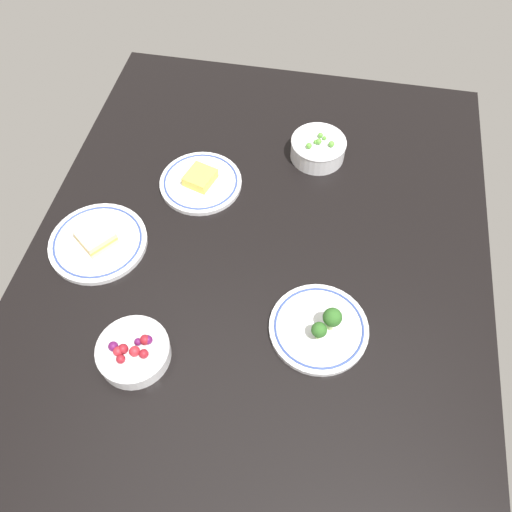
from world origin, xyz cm
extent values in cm
cube|color=black|center=(0.00, 0.00, 2.00)|extent=(139.00, 104.59, 4.00)
cylinder|color=silver|center=(14.44, 15.91, 4.59)|extent=(20.63, 20.63, 1.18)
torus|color=#33478C|center=(14.44, 15.91, 5.18)|extent=(18.65, 18.65, 0.50)
cylinder|color=#9EBC72|center=(16.70, 15.91, 6.17)|extent=(1.13, 1.13, 1.99)
sphere|color=#2D6023|center=(16.70, 15.91, 8.38)|extent=(3.23, 3.23, 3.23)
cylinder|color=#9EBC72|center=(14.11, 18.13, 6.68)|extent=(1.38, 1.38, 2.99)
sphere|color=#2D6023|center=(14.11, 18.13, 9.65)|extent=(3.94, 3.94, 3.94)
cylinder|color=silver|center=(27.07, -19.63, 5.78)|extent=(14.46, 14.46, 3.57)
torus|color=silver|center=(27.07, -19.63, 7.57)|extent=(14.68, 14.68, 0.80)
sphere|color=maroon|center=(25.24, -17.37, 8.63)|extent=(2.12, 2.12, 2.12)
sphere|color=#B2232D|center=(27.94, -18.62, 8.64)|extent=(2.14, 2.14, 2.14)
sphere|color=maroon|center=(28.07, -16.75, 8.51)|extent=(1.89, 1.89, 1.89)
sphere|color=maroon|center=(29.92, -20.79, 8.47)|extent=(1.81, 1.81, 1.81)
sphere|color=#59144C|center=(25.11, -16.85, 8.51)|extent=(1.88, 1.88, 1.88)
sphere|color=#59144C|center=(27.70, -23.06, 8.57)|extent=(2.00, 2.00, 2.00)
sphere|color=maroon|center=(27.89, -20.98, 8.61)|extent=(2.09, 2.09, 2.09)
sphere|color=#59144C|center=(25.80, -18.70, 8.34)|extent=(1.55, 1.55, 1.55)
sphere|color=#B2232D|center=(28.52, -21.79, 8.55)|extent=(1.97, 1.97, 1.97)
cylinder|color=silver|center=(-35.35, 9.60, 6.54)|extent=(13.96, 13.96, 5.08)
torus|color=silver|center=(-35.35, 9.60, 9.08)|extent=(14.21, 14.21, 0.80)
sphere|color=#599E38|center=(-34.70, 9.58, 9.84)|extent=(1.51, 1.51, 1.51)
sphere|color=#599E38|center=(-34.33, 12.84, 9.85)|extent=(1.54, 1.54, 1.54)
sphere|color=#599E38|center=(-37.12, 9.76, 9.75)|extent=(1.33, 1.33, 1.33)
sphere|color=#599E38|center=(-32.70, 7.35, 9.85)|extent=(1.53, 1.53, 1.53)
sphere|color=#599E38|center=(-34.63, 8.84, 9.60)|extent=(1.04, 1.04, 1.04)
sphere|color=#599E38|center=(-36.42, 10.89, 9.59)|extent=(1.02, 1.02, 1.02)
cylinder|color=silver|center=(2.16, -36.59, 4.65)|extent=(22.46, 22.46, 1.30)
torus|color=#33478C|center=(2.16, -36.59, 5.30)|extent=(20.27, 20.27, 0.50)
cube|color=beige|center=(2.16, -36.59, 5.90)|extent=(10.15, 10.17, 1.20)
cube|color=#E5B24C|center=(2.16, -36.59, 6.90)|extent=(10.15, 10.17, 0.80)
cube|color=beige|center=(2.16, -36.59, 7.90)|extent=(10.15, 10.17, 1.20)
cylinder|color=silver|center=(-20.18, -17.86, 4.60)|extent=(20.45, 20.45, 1.20)
torus|color=#33478C|center=(-20.18, -17.86, 5.20)|extent=(18.50, 18.50, 0.50)
cube|color=#F2D14C|center=(-20.18, -17.86, 6.51)|extent=(8.58, 8.19, 2.62)
camera|label=1|loc=(64.12, 12.04, 102.15)|focal=36.57mm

